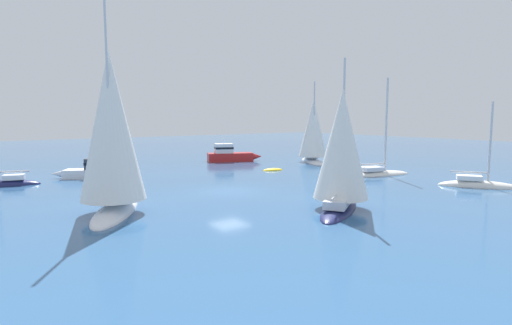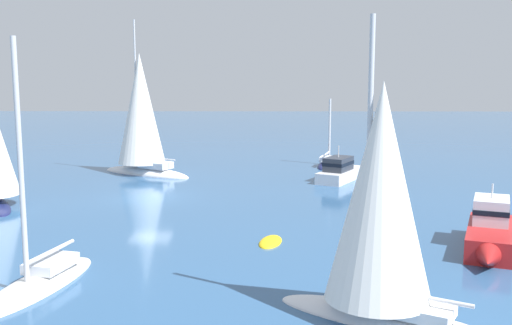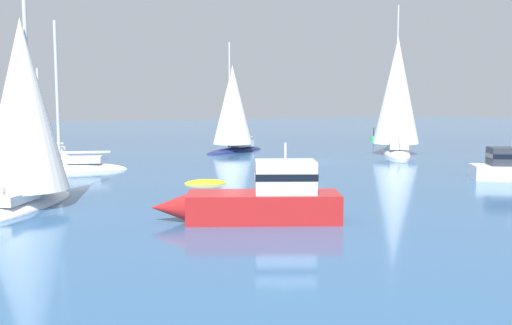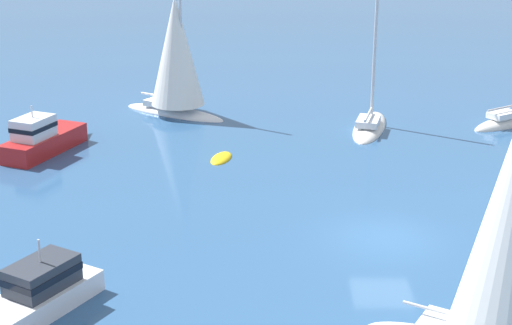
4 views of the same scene
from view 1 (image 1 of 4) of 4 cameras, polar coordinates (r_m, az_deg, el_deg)
ground_plane at (r=29.98m, az=-3.73°, el=-3.98°), size 160.00×160.00×0.00m
ketch at (r=39.46m, az=16.60°, el=-1.46°), size 3.31×6.87×9.32m
sloop at (r=49.13m, az=7.90°, el=4.18°), size 7.31×5.29×9.78m
powerboat at (r=49.60m, az=-3.53°, el=1.09°), size 3.71×6.70×2.78m
yacht at (r=37.79m, az=-31.36°, el=-2.55°), size 2.76×5.21×5.91m
cabin_cruiser at (r=38.95m, az=-21.55°, el=-0.99°), size 4.14×6.06×2.54m
yacht_1 at (r=35.90m, az=28.46°, el=-2.84°), size 5.68×4.51×7.03m
yacht_2 at (r=24.20m, az=11.75°, el=1.32°), size 5.28×6.85×9.11m
yacht_3 at (r=23.88m, az=-19.35°, el=3.17°), size 7.77×5.54×11.97m
skiff at (r=41.36m, az=2.34°, el=-1.09°), size 1.43×2.30×0.44m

